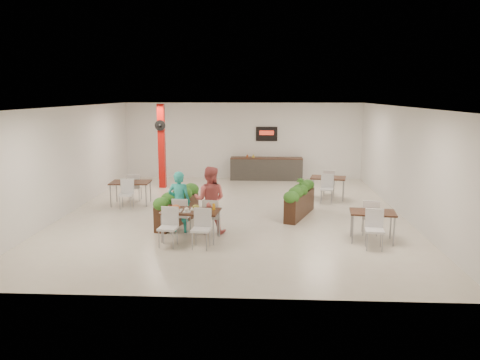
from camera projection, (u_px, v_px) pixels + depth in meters
name	position (u px, v px, depth m)	size (l,w,h in m)	color
ground	(234.00, 213.00, 14.21)	(12.00, 12.00, 0.00)	beige
room_shell	(234.00, 147.00, 13.84)	(10.10, 12.10, 3.22)	white
red_column	(162.00, 145.00, 17.79)	(0.40, 0.41, 3.20)	#AD110B
service_counter	(266.00, 168.00, 19.62)	(3.00, 0.64, 2.20)	#33302D
main_table	(190.00, 215.00, 11.51)	(1.48, 1.74, 0.92)	#321910
diner_man	(179.00, 202.00, 12.14)	(0.59, 0.39, 1.62)	#2AB6AB
diner_woman	(210.00, 200.00, 12.08)	(0.85, 0.66, 1.74)	#D86160
planter_left	(177.00, 205.00, 12.96)	(0.92, 2.08, 1.13)	black
planter_right	(300.00, 199.00, 13.77)	(1.03, 2.05, 1.13)	black
side_table_a	(131.00, 185.00, 15.23)	(1.29, 1.64, 0.92)	#321910
side_table_b	(328.00, 181.00, 16.07)	(1.30, 1.67, 0.92)	#321910
side_table_c	(372.00, 217.00, 11.39)	(1.16, 1.66, 0.92)	#321910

